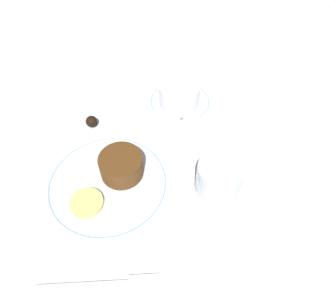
{
  "coord_description": "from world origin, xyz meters",
  "views": [
    {
      "loc": [
        0.36,
        0.04,
        0.53
      ],
      "look_at": [
        -0.04,
        0.06,
        0.04
      ],
      "focal_mm": 35.0,
      "sensor_mm": 36.0,
      "label": 1
    }
  ],
  "objects": [
    {
      "name": "wine_glass",
      "position": [
        0.06,
        0.14,
        0.07
      ],
      "size": [
        0.08,
        0.08,
        0.11
      ],
      "color": "silver",
      "rests_on": "ground_plane"
    },
    {
      "name": "dessert_cake",
      "position": [
        0.0,
        -0.03,
        0.04
      ],
      "size": [
        0.08,
        0.08,
        0.04
      ],
      "color": "#563314",
      "rests_on": "dinner_plate"
    },
    {
      "name": "pineapple_slice",
      "position": [
        0.07,
        -0.09,
        0.02
      ],
      "size": [
        0.06,
        0.06,
        0.01
      ],
      "color": "#EFE075",
      "rests_on": "dinner_plate"
    },
    {
      "name": "spoon",
      "position": [
        -0.15,
        0.09,
        0.01
      ],
      "size": [
        0.02,
        0.11,
        0.0
      ],
      "color": "silver",
      "rests_on": "saucer"
    },
    {
      "name": "chocolate_truffle",
      "position": [
        -0.14,
        -0.1,
        0.01
      ],
      "size": [
        0.03,
        0.03,
        0.03
      ],
      "color": "black",
      "rests_on": "ground_plane"
    },
    {
      "name": "dinner_plate",
      "position": [
        0.02,
        -0.05,
        0.01
      ],
      "size": [
        0.23,
        0.23,
        0.01
      ],
      "color": "white",
      "rests_on": "ground_plane"
    },
    {
      "name": "coffee_cup",
      "position": [
        -0.19,
        0.09,
        0.04
      ],
      "size": [
        0.12,
        0.09,
        0.05
      ],
      "color": "white",
      "rests_on": "saucer"
    },
    {
      "name": "ground_plane",
      "position": [
        0.0,
        0.0,
        0.0
      ],
      "size": [
        3.0,
        3.0,
        0.0
      ],
      "primitive_type": "plane",
      "color": "white"
    },
    {
      "name": "fork",
      "position": [
        0.2,
        -0.03,
        0.0
      ],
      "size": [
        0.02,
        0.19,
        0.01
      ],
      "color": "silver",
      "rests_on": "ground_plane"
    },
    {
      "name": "saucer",
      "position": [
        -0.2,
        0.1,
        0.01
      ],
      "size": [
        0.15,
        0.15,
        0.01
      ],
      "color": "white",
      "rests_on": "ground_plane"
    }
  ]
}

